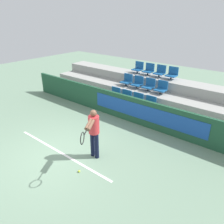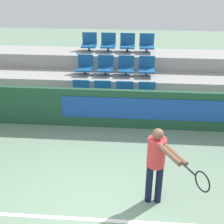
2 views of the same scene
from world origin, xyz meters
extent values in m
cube|color=white|center=(0.00, 0.17, 0.00)|extent=(4.38, 0.08, 0.01)
cube|color=#1E4C33|center=(0.00, 3.52, 0.55)|extent=(11.26, 0.12, 1.11)
cube|color=#19479E|center=(1.16, 3.45, 0.61)|extent=(4.99, 0.02, 0.61)
cube|color=#9E9E99|center=(0.00, 4.10, 0.22)|extent=(10.86, 0.99, 0.44)
cube|color=#9E9E99|center=(0.00, 5.09, 0.44)|extent=(10.86, 0.99, 0.89)
cube|color=#9E9E99|center=(0.00, 6.08, 0.67)|extent=(10.86, 0.99, 1.33)
cylinder|color=#333333|center=(-0.95, 4.14, 0.52)|extent=(0.07, 0.07, 0.15)
cube|color=#195693|center=(-0.95, 4.14, 0.62)|extent=(0.48, 0.44, 0.05)
cube|color=#195693|center=(-0.95, 4.34, 0.83)|extent=(0.48, 0.04, 0.37)
cylinder|color=#333333|center=(-0.32, 4.14, 0.52)|extent=(0.07, 0.07, 0.15)
cube|color=#195693|center=(-0.32, 4.14, 0.62)|extent=(0.48, 0.44, 0.05)
cube|color=#195693|center=(-0.32, 4.34, 0.83)|extent=(0.48, 0.04, 0.37)
cylinder|color=#333333|center=(0.32, 4.14, 0.52)|extent=(0.07, 0.07, 0.15)
cube|color=#195693|center=(0.32, 4.14, 0.62)|extent=(0.48, 0.44, 0.05)
cube|color=#195693|center=(0.32, 4.34, 0.83)|extent=(0.48, 0.04, 0.37)
cylinder|color=#333333|center=(0.95, 4.14, 0.52)|extent=(0.07, 0.07, 0.15)
cube|color=#195693|center=(0.95, 4.14, 0.62)|extent=(0.48, 0.44, 0.05)
cube|color=#195693|center=(0.95, 4.34, 0.83)|extent=(0.48, 0.04, 0.37)
cylinder|color=#333333|center=(-0.95, 5.14, 0.97)|extent=(0.07, 0.07, 0.15)
cube|color=#195693|center=(-0.95, 5.14, 1.07)|extent=(0.48, 0.44, 0.05)
cube|color=#195693|center=(-0.95, 5.34, 1.28)|extent=(0.48, 0.04, 0.37)
cylinder|color=#333333|center=(-0.32, 5.14, 0.97)|extent=(0.07, 0.07, 0.15)
cube|color=#195693|center=(-0.32, 5.14, 1.07)|extent=(0.48, 0.44, 0.05)
cube|color=#195693|center=(-0.32, 5.34, 1.28)|extent=(0.48, 0.04, 0.37)
cylinder|color=#333333|center=(0.32, 5.14, 0.97)|extent=(0.07, 0.07, 0.15)
cube|color=#195693|center=(0.32, 5.14, 1.07)|extent=(0.48, 0.44, 0.05)
cube|color=#195693|center=(0.32, 5.34, 1.28)|extent=(0.48, 0.04, 0.37)
cylinder|color=#333333|center=(0.95, 5.14, 0.97)|extent=(0.07, 0.07, 0.15)
cube|color=#195693|center=(0.95, 5.14, 1.07)|extent=(0.48, 0.44, 0.05)
cube|color=#195693|center=(0.95, 5.34, 1.28)|extent=(0.48, 0.04, 0.37)
cylinder|color=#333333|center=(-0.95, 6.13, 1.41)|extent=(0.07, 0.07, 0.15)
cube|color=#195693|center=(-0.95, 6.13, 1.51)|extent=(0.48, 0.44, 0.05)
cube|color=#195693|center=(-0.95, 6.33, 1.72)|extent=(0.48, 0.04, 0.37)
cylinder|color=#333333|center=(-0.32, 6.13, 1.41)|extent=(0.07, 0.07, 0.15)
cube|color=#195693|center=(-0.32, 6.13, 1.51)|extent=(0.48, 0.44, 0.05)
cube|color=#195693|center=(-0.32, 6.33, 1.72)|extent=(0.48, 0.04, 0.37)
cylinder|color=#333333|center=(0.32, 6.13, 1.41)|extent=(0.07, 0.07, 0.15)
cube|color=#195693|center=(0.32, 6.13, 1.51)|extent=(0.48, 0.44, 0.05)
cube|color=#195693|center=(0.32, 6.33, 1.72)|extent=(0.48, 0.04, 0.37)
cylinder|color=#333333|center=(0.95, 6.13, 1.41)|extent=(0.07, 0.07, 0.15)
cube|color=#195693|center=(0.95, 6.13, 1.51)|extent=(0.48, 0.44, 0.05)
cube|color=#195693|center=(0.95, 6.33, 1.72)|extent=(0.48, 0.04, 0.37)
cylinder|color=black|center=(0.93, 0.73, 0.44)|extent=(0.13, 0.13, 0.87)
cylinder|color=black|center=(1.11, 0.73, 0.44)|extent=(0.13, 0.13, 0.87)
cylinder|color=red|center=(1.02, 0.73, 1.15)|extent=(0.33, 0.33, 0.56)
sphere|color=brown|center=(1.02, 0.73, 1.53)|extent=(0.20, 0.20, 0.20)
cylinder|color=brown|center=(1.20, 0.34, 1.39)|extent=(0.36, 0.54, 0.09)
cylinder|color=brown|center=(1.29, 0.34, 1.39)|extent=(0.36, 0.54, 0.09)
cylinder|color=black|center=(1.46, -0.03, 1.39)|extent=(0.17, 0.27, 0.03)
torus|color=black|center=(1.61, -0.29, 1.39)|extent=(0.18, 0.29, 0.32)
camera|label=1|loc=(5.08, -3.43, 4.21)|focal=35.00mm
camera|label=2|loc=(0.57, -3.88, 4.37)|focal=50.00mm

